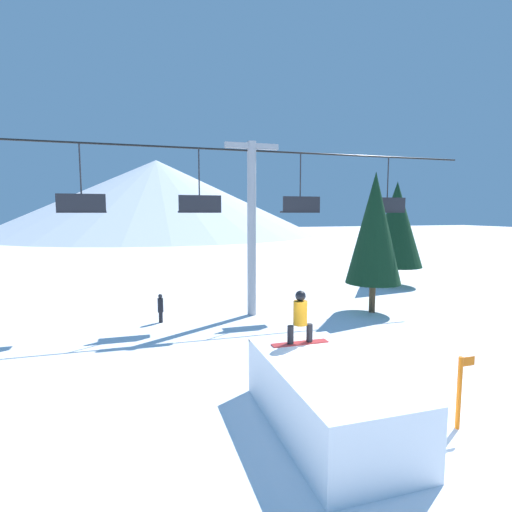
# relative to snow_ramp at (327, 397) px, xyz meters

# --- Properties ---
(ground_plane) EXTENTS (220.00, 220.00, 0.00)m
(ground_plane) POSITION_rel_snow_ramp_xyz_m (0.86, 0.10, -0.70)
(ground_plane) COLOR white
(mountain_ridge) EXTENTS (67.65, 67.65, 15.67)m
(mountain_ridge) POSITION_rel_snow_ramp_xyz_m (0.86, 81.45, 7.13)
(mountain_ridge) COLOR silver
(mountain_ridge) RESTS_ON ground_plane
(snow_ramp) EXTENTS (2.22, 4.47, 1.40)m
(snow_ramp) POSITION_rel_snow_ramp_xyz_m (0.00, 0.00, 0.00)
(snow_ramp) COLOR white
(snow_ramp) RESTS_ON ground_plane
(snowboarder) EXTENTS (1.46, 0.35, 1.34)m
(snowboarder) POSITION_rel_snow_ramp_xyz_m (0.01, 1.49, 1.38)
(snowboarder) COLOR #B22D2D
(snowboarder) RESTS_ON snow_ramp
(chairlift) EXTENTS (21.82, 0.44, 7.73)m
(chairlift) POSITION_rel_snow_ramp_xyz_m (1.15, 9.67, 3.95)
(chairlift) COLOR #9E9EA3
(chairlift) RESTS_ON ground_plane
(pine_tree_near) EXTENTS (2.51, 2.51, 6.49)m
(pine_tree_near) POSITION_rel_snow_ramp_xyz_m (6.66, 8.51, 3.22)
(pine_tree_near) COLOR #4C3823
(pine_tree_near) RESTS_ON ground_plane
(pine_tree_far) EXTENTS (3.31, 3.31, 6.57)m
(pine_tree_far) POSITION_rel_snow_ramp_xyz_m (11.93, 14.13, 3.19)
(pine_tree_far) COLOR #4C3823
(pine_tree_far) RESTS_ON ground_plane
(trail_marker) EXTENTS (0.41, 0.10, 1.60)m
(trail_marker) POSITION_rel_snow_ramp_xyz_m (2.73, -0.83, 0.15)
(trail_marker) COLOR orange
(trail_marker) RESTS_ON ground_plane
(distant_skier) EXTENTS (0.24, 0.24, 1.23)m
(distant_skier) POSITION_rel_snow_ramp_xyz_m (-2.90, 9.58, -0.04)
(distant_skier) COLOR black
(distant_skier) RESTS_ON ground_plane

